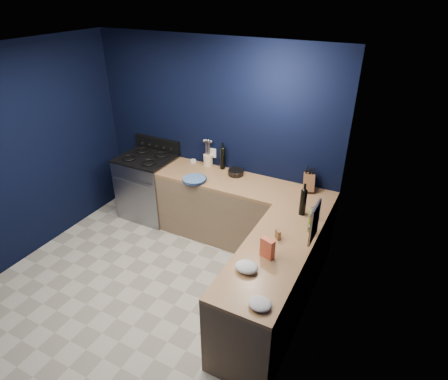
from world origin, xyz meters
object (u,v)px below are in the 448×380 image
Objects in this scene: plate_stack at (194,179)px; knife_block at (309,182)px; crouton_bag at (267,248)px; utensil_crock at (208,160)px; gas_range at (149,187)px.

knife_block is (1.37, 0.44, 0.09)m from plate_stack.
crouton_bag reaches higher than plate_stack.
knife_block is at bearing -1.80° from utensil_crock.
gas_range is 5.74× the size of utensil_crock.
utensil_crock is 0.75× the size of knife_block.
plate_stack is 1.53× the size of crouton_bag.
utensil_crock is at bearing 157.03° from knife_block.
knife_block reaches higher than crouton_bag.
gas_range is 2.69m from crouton_bag.
crouton_bag reaches higher than gas_range.
plate_stack is 1.44m from knife_block.
gas_range is at bearing 170.91° from crouton_bag.
plate_stack is at bearing 176.83° from knife_block.
crouton_bag is (1.46, -1.48, 0.02)m from utensil_crock.
knife_block is at bearing 5.55° from gas_range.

